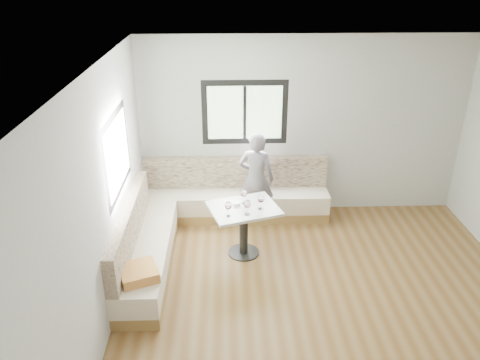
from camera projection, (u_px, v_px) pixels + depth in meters
room at (330, 201)px, 5.00m from camera, size 5.01×5.01×2.81m
banquette at (200, 218)px, 6.81m from camera, size 2.90×2.80×0.95m
table at (244, 219)px, 6.35m from camera, size 1.06×0.94×0.73m
person at (256, 179)px, 7.07m from camera, size 0.61×0.48×1.48m
olive_ramekin at (236, 204)px, 6.32m from camera, size 0.10×0.10×0.04m
wine_glass_a at (228, 206)px, 6.00m from camera, size 0.09×0.09×0.21m
wine_glass_b at (247, 205)px, 6.03m from camera, size 0.09×0.09×0.21m
wine_glass_c at (261, 199)px, 6.17m from camera, size 0.09×0.09×0.21m
wine_glass_d at (244, 194)px, 6.32m from camera, size 0.09×0.09×0.21m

